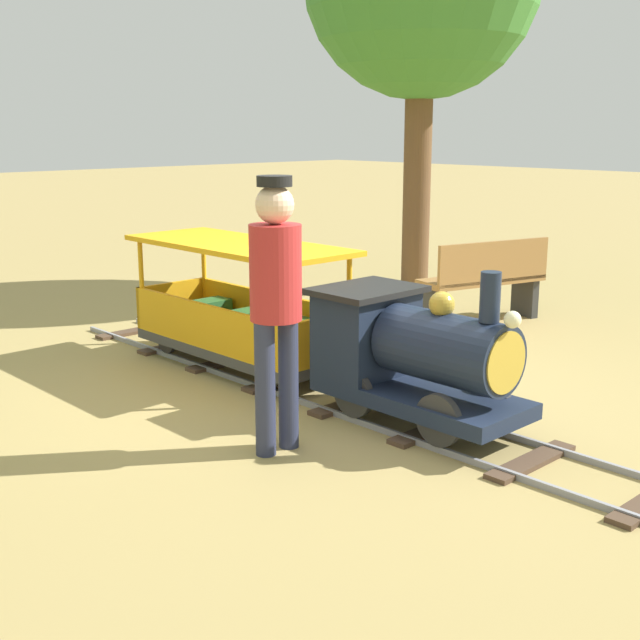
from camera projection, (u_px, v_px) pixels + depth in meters
The scene contains 6 objects.
ground_plane at pixel (313, 392), 6.06m from camera, with size 60.00×60.00×0.00m, color #A38C51.
track at pixel (318, 391), 6.02m from camera, with size 0.74×5.70×0.04m.
locomotive at pixel (410, 352), 5.30m from camera, with size 0.70×1.45×1.03m.
passenger_car at pixel (239, 316), 6.56m from camera, with size 0.80×2.00×0.97m.
conductor_person at pixel (276, 293), 4.75m from camera, with size 0.30×0.30×1.62m.
park_bench at pixel (485, 281), 8.09m from camera, with size 1.36×0.73×0.82m.
Camera 1 is at (3.95, 4.22, 1.89)m, focal length 46.73 mm.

